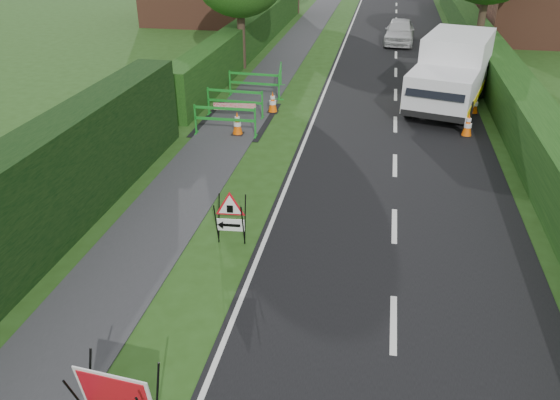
{
  "coord_description": "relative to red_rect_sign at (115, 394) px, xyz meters",
  "views": [
    {
      "loc": [
        1.92,
        -6.8,
        6.53
      ],
      "look_at": [
        0.07,
        2.92,
        1.28
      ],
      "focal_mm": 35.0,
      "sensor_mm": 36.0,
      "label": 1
    }
  ],
  "objects": [
    {
      "name": "ground",
      "position": [
        1.37,
        1.86,
        -0.55
      ],
      "size": [
        120.0,
        120.0,
        0.0
      ],
      "primitive_type": "plane",
      "color": "#234513",
      "rests_on": "ground"
    },
    {
      "name": "road_surface",
      "position": [
        3.87,
        36.86,
        -0.55
      ],
      "size": [
        6.0,
        90.0,
        0.02
      ],
      "primitive_type": "cube",
      "color": "black",
      "rests_on": "ground"
    },
    {
      "name": "footpath",
      "position": [
        -1.63,
        36.86,
        -0.55
      ],
      "size": [
        2.0,
        90.0,
        0.02
      ],
      "primitive_type": "cube",
      "color": "#2D2D30",
      "rests_on": "ground"
    },
    {
      "name": "hedge_west_far",
      "position": [
        -3.63,
        23.86,
        -0.55
      ],
      "size": [
        1.0,
        24.0,
        1.8
      ],
      "primitive_type": "cube",
      "color": "#14380F",
      "rests_on": "ground"
    },
    {
      "name": "hedge_east",
      "position": [
        7.87,
        17.86,
        -0.55
      ],
      "size": [
        1.2,
        50.0,
        1.5
      ],
      "primitive_type": "cube",
      "color": "#14380F",
      "rests_on": "ground"
    },
    {
      "name": "red_rect_sign",
      "position": [
        0.0,
        0.0,
        0.0
      ],
      "size": [
        1.17,
        0.77,
        0.96
      ],
      "rotation": [
        0.0,
        0.0,
        -0.08
      ],
      "color": "black",
      "rests_on": "ground"
    },
    {
      "name": "triangle_sign",
      "position": [
        0.29,
        4.92,
        0.2
      ],
      "size": [
        0.8,
        0.8,
        1.08
      ],
      "rotation": [
        0.0,
        0.0,
        0.08
      ],
      "color": "black",
      "rests_on": "ground"
    },
    {
      "name": "works_van",
      "position": [
        5.78,
        15.85,
        0.8
      ],
      "size": [
        3.5,
        5.93,
        2.55
      ],
      "rotation": [
        0.0,
        0.0,
        -0.26
      ],
      "color": "silver",
      "rests_on": "ground"
    },
    {
      "name": "traffic_cone_0",
      "position": [
        6.16,
        12.7,
        -0.16
      ],
      "size": [
        0.38,
        0.38,
        0.79
      ],
      "color": "black",
      "rests_on": "ground"
    },
    {
      "name": "traffic_cone_1",
      "position": [
        6.65,
        15.09,
        -0.16
      ],
      "size": [
        0.38,
        0.38,
        0.79
      ],
      "color": "black",
      "rests_on": "ground"
    },
    {
      "name": "traffic_cone_2",
      "position": [
        5.88,
        17.96,
        -0.16
      ],
      "size": [
        0.38,
        0.38,
        0.79
      ],
      "color": "black",
      "rests_on": "ground"
    },
    {
      "name": "traffic_cone_3",
      "position": [
        -1.25,
        11.44,
        -0.16
      ],
      "size": [
        0.38,
        0.38,
        0.79
      ],
      "color": "black",
      "rests_on": "ground"
    },
    {
      "name": "traffic_cone_4",
      "position": [
        -0.56,
        13.87,
        -0.16
      ],
      "size": [
        0.38,
        0.38,
        0.79
      ],
      "color": "black",
      "rests_on": "ground"
    },
    {
      "name": "ped_barrier_0",
      "position": [
        -1.62,
        11.3,
        0.08
      ],
      "size": [
        2.07,
        0.4,
        1.0
      ],
      "rotation": [
        0.0,
        0.0,
        0.02
      ],
      "color": "#178322",
      "rests_on": "ground"
    },
    {
      "name": "ped_barrier_1",
      "position": [
        -1.78,
        13.19,
        0.08
      ],
      "size": [
        2.07,
        0.42,
        1.0
      ],
      "rotation": [
        0.0,
        0.0,
        -0.03
      ],
      "color": "#178322",
      "rests_on": "ground"
    },
    {
      "name": "ped_barrier_2",
      "position": [
        -1.64,
        15.55,
        0.08
      ],
      "size": [
        2.07,
        0.44,
        1.0
      ],
      "rotation": [
        0.0,
        0.0,
        -0.04
      ],
      "color": "#178322",
      "rests_on": "ground"
    },
    {
      "name": "ped_barrier_3",
      "position": [
        -0.76,
        16.37,
        0.08
      ],
      "size": [
        0.65,
        2.09,
        1.0
      ],
      "rotation": [
        0.0,
        0.0,
        1.72
      ],
      "color": "#178322",
      "rests_on": "ground"
    },
    {
      "name": "redwhite_plank",
      "position": [
        -1.73,
        12.91,
        -0.55
      ],
      "size": [
        1.5,
        0.2,
        0.25
      ],
      "primitive_type": "cube",
      "rotation": [
        0.0,
        0.0,
        0.11
      ],
      "color": "red",
      "rests_on": "ground"
    },
    {
      "name": "hatchback_car",
      "position": [
        4.0,
        26.77,
        0.11
      ],
      "size": [
        1.72,
        3.93,
        1.32
      ],
      "primitive_type": "imported",
      "rotation": [
        0.0,
        0.0,
        -0.04
      ],
      "color": "silver",
      "rests_on": "ground"
    }
  ]
}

